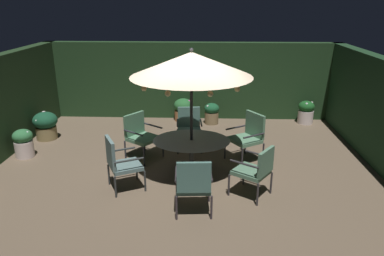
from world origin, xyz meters
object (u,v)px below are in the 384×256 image
at_px(potted_plant_front_corner, 23,143).
at_px(patio_dining_table, 191,147).
at_px(patio_chair_east, 140,133).
at_px(potted_plant_left_near, 306,112).
at_px(potted_plant_right_far, 212,113).
at_px(patio_chair_south, 194,183).
at_px(patio_chair_southwest, 256,169).
at_px(potted_plant_back_center, 46,125).
at_px(patio_chair_northeast, 189,126).
at_px(patio_chair_north, 249,134).
at_px(patio_chair_southeast, 120,161).
at_px(potted_plant_left_far, 183,109).
at_px(patio_umbrella, 191,65).

bearing_deg(potted_plant_front_corner, patio_dining_table, -11.23).
bearing_deg(patio_chair_east, potted_plant_left_near, 31.17).
distance_m(potted_plant_right_far, potted_plant_front_corner, 4.89).
bearing_deg(potted_plant_right_far, patio_chair_south, -94.08).
distance_m(patio_chair_southwest, potted_plant_back_center, 5.59).
xyz_separation_m(patio_chair_southwest, potted_plant_right_far, (-0.74, 4.07, -0.23)).
bearing_deg(patio_chair_northeast, potted_plant_left_near, 31.78).
bearing_deg(patio_chair_south, patio_chair_north, 63.43).
xyz_separation_m(patio_chair_southeast, patio_chair_southwest, (2.44, -0.17, -0.02)).
relative_size(patio_chair_southeast, potted_plant_left_near, 1.57).
height_order(patio_chair_southeast, potted_plant_right_far, patio_chair_southeast).
xyz_separation_m(patio_chair_southwest, potted_plant_left_far, (-1.55, 4.34, -0.21)).
bearing_deg(patio_dining_table, patio_chair_northeast, 94.64).
bearing_deg(patio_chair_north, patio_chair_south, -116.57).
bearing_deg(potted_plant_right_far, patio_chair_northeast, -106.47).
xyz_separation_m(patio_dining_table, patio_chair_southeast, (-1.28, -0.64, -0.03)).
bearing_deg(potted_plant_front_corner, patio_chair_northeast, 10.41).
bearing_deg(potted_plant_left_far, patio_umbrella, -83.77).
relative_size(patio_chair_southeast, patio_chair_southwest, 1.08).
height_order(potted_plant_front_corner, potted_plant_back_center, potted_plant_back_center).
xyz_separation_m(patio_chair_east, potted_plant_left_far, (0.78, 2.70, -0.23)).
height_order(patio_dining_table, potted_plant_back_center, patio_dining_table).
height_order(patio_chair_northeast, potted_plant_left_far, patio_chair_northeast).
bearing_deg(patio_chair_east, patio_chair_southeast, -94.46).
xyz_separation_m(patio_chair_south, potted_plant_left_near, (3.00, 4.83, -0.22)).
relative_size(patio_chair_southeast, potted_plant_front_corner, 1.59).
relative_size(patio_umbrella, patio_chair_south, 2.54).
relative_size(patio_umbrella, potted_plant_left_near, 3.89).
height_order(patio_chair_southwest, potted_plant_right_far, patio_chair_southwest).
height_order(patio_umbrella, potted_plant_left_far, patio_umbrella).
bearing_deg(patio_dining_table, potted_plant_right_far, 82.48).
height_order(patio_chair_east, patio_chair_southeast, patio_chair_southeast).
bearing_deg(patio_chair_east, patio_chair_southwest, -35.15).
bearing_deg(patio_chair_north, potted_plant_back_center, 167.57).
xyz_separation_m(potted_plant_right_far, potted_plant_back_center, (-4.17, -1.39, 0.06)).
relative_size(patio_chair_north, potted_plant_back_center, 1.50).
bearing_deg(potted_plant_right_far, potted_plant_back_center, -161.52).
height_order(patio_chair_southeast, potted_plant_back_center, patio_chair_southeast).
bearing_deg(patio_chair_north, potted_plant_right_far, 107.22).
xyz_separation_m(patio_umbrella, patio_chair_south, (0.10, -1.42, -1.65)).
bearing_deg(patio_chair_southeast, potted_plant_left_far, 77.95).
relative_size(patio_chair_northeast, patio_chair_southeast, 0.95).
bearing_deg(potted_plant_front_corner, patio_chair_south, -29.36).
relative_size(patio_dining_table, potted_plant_left_near, 2.33).
height_order(patio_chair_northeast, potted_plant_right_far, patio_chair_northeast).
relative_size(patio_chair_north, potted_plant_front_corner, 1.63).
distance_m(patio_dining_table, potted_plant_right_far, 3.30).
relative_size(patio_chair_southwest, potted_plant_right_far, 1.59).
distance_m(potted_plant_left_far, potted_plant_left_near, 3.48).
bearing_deg(patio_umbrella, patio_chair_southeast, -153.19).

